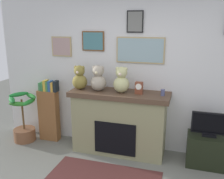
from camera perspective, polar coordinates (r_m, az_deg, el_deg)
The scene contains 11 objects.
back_wall at distance 4.36m, azimuth 5.81°, elevation 3.32°, with size 5.20×0.15×2.60m.
fireplace at distance 4.33m, azimuth 1.65°, elevation -7.31°, with size 1.65×0.58×1.07m.
bookshelf at distance 4.90m, azimuth -14.01°, elevation -4.96°, with size 0.40×0.16×1.16m.
potted_plant at distance 5.07m, azimuth -19.23°, elevation -7.48°, with size 0.56×0.57×0.92m.
tv_stand at distance 4.31m, azimuth 20.66°, elevation -12.73°, with size 0.62×0.40×0.50m, color black.
television at distance 4.13m, azimuth 21.20°, elevation -7.47°, with size 0.54×0.14×0.38m.
candle_jar at distance 4.00m, azimuth 11.37°, elevation -0.67°, with size 0.06×0.06×0.10m, color #4C517A.
mantel_clock at distance 4.04m, azimuth 6.10°, elevation 0.37°, with size 0.12×0.09×0.19m.
teddy_bear_tan at distance 4.32m, azimuth -7.30°, elevation 2.47°, with size 0.25×0.25×0.41m.
teddy_bear_grey at distance 4.20m, azimuth -3.10°, elevation 2.30°, with size 0.26×0.26×0.43m.
teddy_bear_cream at distance 4.08m, azimuth 2.13°, elevation 1.94°, with size 0.26×0.26×0.42m.
Camera 1 is at (0.81, -2.19, 2.18)m, focal length 40.58 mm.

